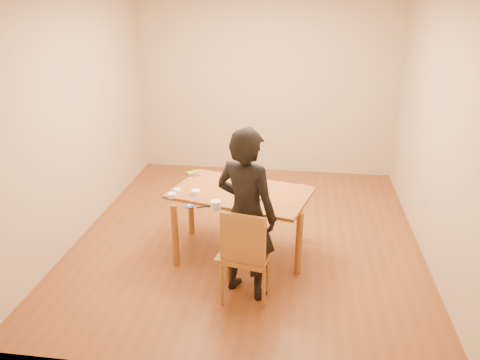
# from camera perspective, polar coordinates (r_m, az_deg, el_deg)

# --- Properties ---
(room_shell) EXTENTS (4.00, 4.50, 2.70)m
(room_shell) POSITION_cam_1_polar(r_m,az_deg,el_deg) (5.53, 1.56, 7.39)
(room_shell) COLOR brown
(room_shell) RESTS_ON ground
(dining_table) EXTENTS (1.61, 1.20, 0.04)m
(dining_table) POSITION_cam_1_polar(r_m,az_deg,el_deg) (5.04, 0.08, -1.57)
(dining_table) COLOR brown
(dining_table) RESTS_ON floor
(dining_chair) EXTENTS (0.54, 0.54, 0.04)m
(dining_chair) POSITION_cam_1_polar(r_m,az_deg,el_deg) (4.47, 0.66, -8.95)
(dining_chair) COLOR brown
(dining_chair) RESTS_ON floor
(cake_plate) EXTENTS (0.26, 0.26, 0.02)m
(cake_plate) POSITION_cam_1_polar(r_m,az_deg,el_deg) (5.01, 0.74, -1.37)
(cake_plate) COLOR #B90C2E
(cake_plate) RESTS_ON dining_table
(cake) EXTENTS (0.24, 0.24, 0.07)m
(cake) POSITION_cam_1_polar(r_m,az_deg,el_deg) (5.00, 0.75, -0.88)
(cake) COLOR white
(cake) RESTS_ON cake_plate
(frosting_dome) EXTENTS (0.23, 0.23, 0.03)m
(frosting_dome) POSITION_cam_1_polar(r_m,az_deg,el_deg) (4.98, 0.75, -0.34)
(frosting_dome) COLOR white
(frosting_dome) RESTS_ON cake
(frosting_tub) EXTENTS (0.10, 0.10, 0.09)m
(frosting_tub) POSITION_cam_1_polar(r_m,az_deg,el_deg) (4.62, -3.01, -3.10)
(frosting_tub) COLOR white
(frosting_tub) RESTS_ON dining_table
(frosting_lid) EXTENTS (0.10, 0.10, 0.01)m
(frosting_lid) POSITION_cam_1_polar(r_m,az_deg,el_deg) (4.72, -6.24, -3.18)
(frosting_lid) COLOR navy
(frosting_lid) RESTS_ON dining_table
(frosting_dollop) EXTENTS (0.04, 0.04, 0.02)m
(frosting_dollop) POSITION_cam_1_polar(r_m,az_deg,el_deg) (4.71, -6.24, -3.04)
(frosting_dollop) COLOR white
(frosting_dollop) RESTS_ON frosting_lid
(ramekin_green) EXTENTS (0.09, 0.09, 0.04)m
(ramekin_green) POSITION_cam_1_polar(r_m,az_deg,el_deg) (4.94, -8.30, -1.85)
(ramekin_green) COLOR white
(ramekin_green) RESTS_ON dining_table
(ramekin_yellow) EXTENTS (0.09, 0.09, 0.04)m
(ramekin_yellow) POSITION_cam_1_polar(r_m,az_deg,el_deg) (4.98, -5.41, -1.50)
(ramekin_yellow) COLOR white
(ramekin_yellow) RESTS_ON dining_table
(ramekin_multi) EXTENTS (0.08, 0.08, 0.04)m
(ramekin_multi) POSITION_cam_1_polar(r_m,az_deg,el_deg) (5.05, -7.66, -1.28)
(ramekin_multi) COLOR white
(ramekin_multi) RESTS_ON dining_table
(candy_box_pink) EXTENTS (0.16, 0.13, 0.02)m
(candy_box_pink) POSITION_cam_1_polar(r_m,az_deg,el_deg) (5.49, -5.73, 0.70)
(candy_box_pink) COLOR #BF2C95
(candy_box_pink) RESTS_ON dining_table
(candy_box_green) EXTENTS (0.15, 0.14, 0.02)m
(candy_box_green) POSITION_cam_1_polar(r_m,az_deg,el_deg) (5.49, -5.78, 0.92)
(candy_box_green) COLOR #1C9920
(candy_box_green) RESTS_ON candy_box_pink
(spatula) EXTENTS (0.17, 0.09, 0.01)m
(spatula) POSITION_cam_1_polar(r_m,az_deg,el_deg) (4.69, -4.30, -3.26)
(spatula) COLOR black
(spatula) RESTS_ON dining_table
(person) EXTENTS (0.72, 0.61, 1.68)m
(person) POSITION_cam_1_polar(r_m,az_deg,el_deg) (4.32, 0.76, -4.22)
(person) COLOR black
(person) RESTS_ON floor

